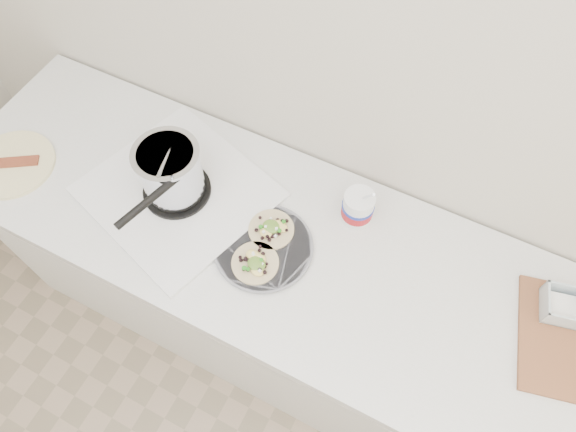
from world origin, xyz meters
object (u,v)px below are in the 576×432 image
at_px(stove, 173,179).
at_px(taco_plate, 263,246).
at_px(bacon_plate, 12,164).
at_px(tub, 359,206).

distance_m(stove, taco_plate, 0.34).
bearing_deg(stove, bacon_plate, -146.86).
distance_m(taco_plate, tub, 0.30).
xyz_separation_m(stove, taco_plate, (0.33, -0.05, -0.07)).
bearing_deg(bacon_plate, stove, 15.61).
relative_size(stove, tub, 2.96).
distance_m(taco_plate, bacon_plate, 0.87).
height_order(stove, tub, stove).
bearing_deg(stove, taco_plate, 9.12).
xyz_separation_m(stove, bacon_plate, (-0.54, -0.15, -0.08)).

